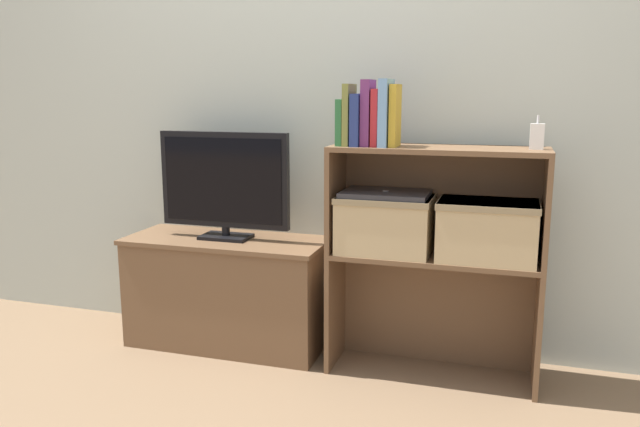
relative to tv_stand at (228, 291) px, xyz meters
The scene contains 17 objects.
ground_plane 0.55m from the tv_stand, 21.68° to the right, with size 16.00×16.00×0.00m, color brown.
wall_back 1.07m from the tv_stand, 25.38° to the left, with size 10.00×0.05×2.40m.
tv_stand is the anchor object (origin of this frame).
tv 0.50m from the tv_stand, 90.00° to the right, with size 0.60×0.14×0.48m.
bookshelf_lower_tier 0.94m from the tv_stand, ahead, with size 0.84×0.29×0.51m.
bookshelf_upper_tier 1.07m from the tv_stand, ahead, with size 0.84×0.29×0.43m.
book_forest 0.96m from the tv_stand, ahead, with size 0.03×0.12×0.18m.
book_olive 1.00m from the tv_stand, ahead, with size 0.02×0.14×0.24m.
book_navy 1.01m from the tv_stand, ahead, with size 0.03×0.16×0.20m.
book_plum 1.05m from the tv_stand, ahead, with size 0.03×0.13×0.26m.
book_crimson 1.06m from the tv_stand, ahead, with size 0.03×0.13×0.22m.
book_skyblue 1.10m from the tv_stand, ahead, with size 0.03×0.16×0.26m.
book_mustard 1.12m from the tv_stand, ahead, with size 0.03×0.13×0.24m.
baby_monitor 1.49m from the tv_stand, ahead, with size 0.05×0.03×0.12m.
storage_basket_left 0.83m from the tv_stand, ahead, with size 0.38×0.25×0.23m.
storage_basket_right 1.20m from the tv_stand, ahead, with size 0.38×0.25×0.23m.
laptop 0.89m from the tv_stand, ahead, with size 0.34×0.24×0.02m.
Camera 1 is at (0.75, -2.30, 1.15)m, focal length 35.00 mm.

